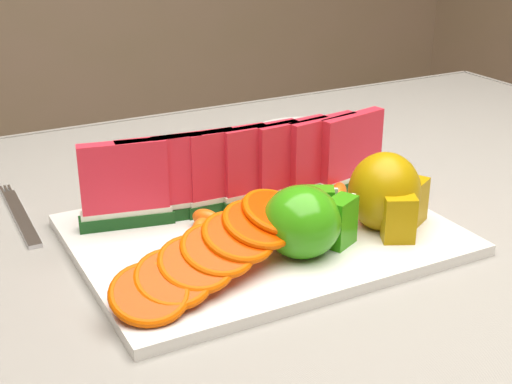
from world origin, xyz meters
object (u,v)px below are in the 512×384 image
at_px(platter, 262,234).
at_px(pear_cluster, 387,194).
at_px(apple_cluster, 306,221).
at_px(fork, 20,215).
at_px(side_plate, 307,136).

bearing_deg(platter, pear_cluster, -23.56).
height_order(apple_cluster, fork, apple_cluster).
distance_m(pear_cluster, side_plate, 0.35).
relative_size(pear_cluster, fork, 0.52).
distance_m(apple_cluster, fork, 0.35).
bearing_deg(apple_cluster, pear_cluster, 4.19).
relative_size(apple_cluster, pear_cluster, 1.07).
height_order(platter, pear_cluster, pear_cluster).
xyz_separation_m(apple_cluster, fork, (-0.24, 0.25, -0.04)).
relative_size(side_plate, fork, 1.01).
bearing_deg(fork, platter, -39.78).
distance_m(platter, apple_cluster, 0.08).
distance_m(apple_cluster, pear_cluster, 0.11).
bearing_deg(side_plate, apple_cluster, -122.03).
bearing_deg(apple_cluster, platter, 105.48).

